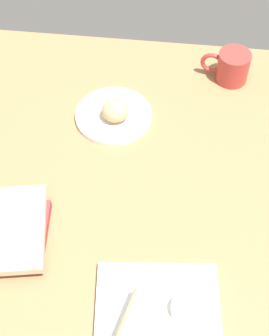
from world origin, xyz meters
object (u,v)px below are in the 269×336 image
object	(u,v)px
scone_pastry	(115,111)
coffee_mug	(232,66)
sauce_cup	(185,308)
round_plate	(114,116)
book_stack	(14,232)
square_plate	(158,322)
breakfast_wrap	(137,324)

from	to	relation	value
scone_pastry	coffee_mug	distance (cm)	36.08
sauce_cup	coffee_mug	distance (cm)	71.10
round_plate	sauce_cup	xyz separation A→B (cm)	(51.78, 21.68, 2.29)
scone_pastry	coffee_mug	xyz separation A→B (cm)	(-20.23, 29.87, 0.30)
sauce_cup	book_stack	size ratio (longest dim) A/B	0.24
square_plate	sauce_cup	size ratio (longest dim) A/B	4.48
square_plate	sauce_cup	xyz separation A→B (cm)	(-2.61, 5.01, 2.19)
scone_pastry	coffee_mug	size ratio (longest dim) A/B	0.53
round_plate	breakfast_wrap	xyz separation A→B (cm)	(56.48, 12.65, 3.92)
book_stack	breakfast_wrap	bearing A→B (deg)	58.30
breakfast_wrap	coffee_mug	size ratio (longest dim) A/B	0.88
breakfast_wrap	coffee_mug	distance (cm)	77.33
scone_pastry	book_stack	distance (cm)	40.85
round_plate	breakfast_wrap	world-z (taller)	breakfast_wrap
sauce_cup	breakfast_wrap	distance (cm)	10.31
scone_pastry	sauce_cup	size ratio (longest dim) A/B	1.28
scone_pastry	square_plate	bearing A→B (deg)	16.70
round_plate	coffee_mug	world-z (taller)	coffee_mug
coffee_mug	sauce_cup	bearing A→B (deg)	-7.26
scone_pastry	square_plate	xyz separation A→B (cm)	(52.89, 15.87, -3.45)
scone_pastry	book_stack	bearing A→B (deg)	-25.22
scone_pastry	breakfast_wrap	world-z (taller)	breakfast_wrap
round_plate	book_stack	xyz separation A→B (cm)	(38.42, -16.59, 1.66)
scone_pastry	sauce_cup	world-z (taller)	scone_pastry
coffee_mug	square_plate	bearing A→B (deg)	-10.84
square_plate	book_stack	bearing A→B (deg)	-115.66
sauce_cup	round_plate	bearing A→B (deg)	-157.29
sauce_cup	scone_pastry	bearing A→B (deg)	-157.44
round_plate	book_stack	distance (cm)	41.88
round_plate	sauce_cup	world-z (taller)	sauce_cup
square_plate	book_stack	xyz separation A→B (cm)	(-15.97, -33.25, 1.56)
breakfast_wrap	sauce_cup	bearing A→B (deg)	-137.98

